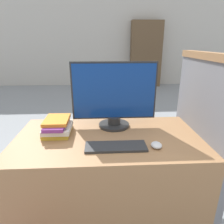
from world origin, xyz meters
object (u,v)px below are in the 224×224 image
(monitor, at_px, (114,96))
(far_chair, at_px, (132,92))
(keyboard, at_px, (116,147))
(book_stack, at_px, (57,126))
(mouse, at_px, (156,145))

(monitor, relative_size, far_chair, 0.73)
(keyboard, distance_m, far_chair, 2.53)
(book_stack, distance_m, far_chair, 2.42)
(monitor, distance_m, keyboard, 0.43)
(mouse, bearing_deg, book_stack, 159.75)
(monitor, distance_m, far_chair, 2.22)
(book_stack, height_order, far_chair, far_chair)
(mouse, bearing_deg, keyboard, 177.56)
(monitor, bearing_deg, book_stack, -164.93)
(mouse, height_order, book_stack, book_stack)
(mouse, xyz_separation_m, book_stack, (-0.68, 0.25, 0.04))
(monitor, distance_m, mouse, 0.50)
(mouse, bearing_deg, far_chair, 85.00)
(monitor, bearing_deg, keyboard, -91.79)
(keyboard, bearing_deg, far_chair, 79.05)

